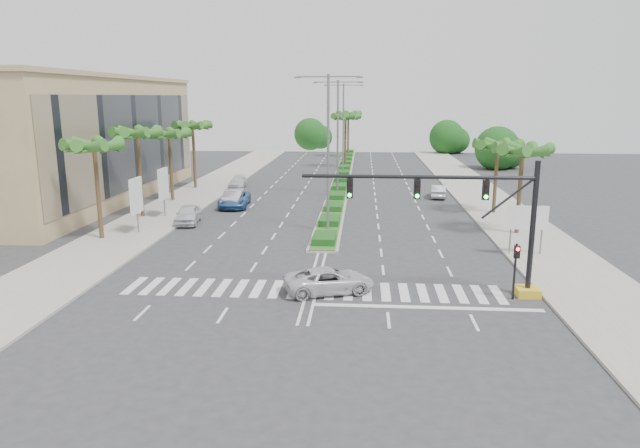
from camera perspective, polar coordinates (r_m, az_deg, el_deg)
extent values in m
plane|color=#333335|center=(31.39, -0.80, -6.63)|extent=(160.00, 160.00, 0.00)
cube|color=gray|center=(52.10, 18.16, 0.61)|extent=(6.00, 120.00, 0.15)
cube|color=gray|center=(53.64, -15.22, 1.13)|extent=(6.00, 120.00, 0.15)
cube|color=gray|center=(75.26, 2.27, 4.79)|extent=(2.20, 75.00, 0.20)
cube|color=#265B1F|center=(75.25, 2.27, 4.88)|extent=(1.80, 75.00, 0.04)
cube|color=tan|center=(62.64, -23.14, 7.64)|extent=(12.00, 36.00, 12.00)
cube|color=gold|center=(32.43, 20.02, -6.37)|extent=(1.20, 1.20, 0.45)
cylinder|color=black|center=(31.52, 20.49, -0.38)|extent=(0.28, 0.28, 7.00)
cylinder|color=black|center=(29.93, 9.74, 4.66)|extent=(12.00, 0.20, 0.20)
cylinder|color=black|center=(30.87, 18.20, 2.38)|extent=(2.53, 0.12, 2.15)
cube|color=black|center=(30.55, 16.26, 3.26)|extent=(0.32, 0.24, 1.00)
cylinder|color=#19E533|center=(30.46, 16.27, 2.62)|extent=(0.20, 0.06, 0.20)
cube|color=black|center=(30.02, 9.70, 3.43)|extent=(0.32, 0.24, 1.00)
cylinder|color=#19E533|center=(29.93, 9.70, 2.78)|extent=(0.20, 0.06, 0.20)
cube|color=black|center=(29.90, 2.99, 3.55)|extent=(0.32, 0.24, 1.00)
cylinder|color=#19E533|center=(29.81, 2.98, 2.90)|extent=(0.20, 0.06, 0.20)
cylinder|color=black|center=(31.26, 18.89, -4.53)|extent=(0.12, 0.12, 3.00)
cube|color=black|center=(30.83, 19.10, -2.66)|extent=(0.28, 0.22, 0.65)
cylinder|color=red|center=(30.66, 19.18, -2.40)|extent=(0.18, 0.05, 0.18)
cylinder|color=slate|center=(39.80, 18.51, -1.04)|extent=(0.10, 0.10, 2.80)
cylinder|color=slate|center=(40.34, 21.27, -1.07)|extent=(0.10, 0.10, 2.80)
cube|color=#0C6638|center=(39.81, 20.03, 0.62)|extent=(2.60, 0.08, 1.50)
cube|color=white|center=(39.76, 20.04, 0.61)|extent=(2.70, 0.02, 1.60)
cylinder|color=slate|center=(45.81, -17.78, 0.75)|extent=(0.12, 0.12, 2.80)
cube|color=white|center=(45.53, -17.91, 2.72)|extent=(0.18, 2.10, 2.70)
cube|color=#D8594C|center=(45.53, -17.91, 2.72)|extent=(0.12, 2.00, 2.60)
cylinder|color=slate|center=(51.31, -15.30, 2.13)|extent=(0.12, 0.12, 2.80)
cube|color=white|center=(51.06, -15.41, 3.89)|extent=(0.18, 2.10, 2.70)
cube|color=#D8594C|center=(51.06, -15.41, 3.89)|extent=(0.12, 2.00, 2.60)
cylinder|color=brown|center=(44.45, -21.31, 2.89)|extent=(0.32, 0.32, 7.00)
sphere|color=brown|center=(44.06, -21.66, 7.25)|extent=(0.70, 0.70, 0.70)
cone|color=#1C5A1E|center=(43.60, -20.34, 7.17)|extent=(0.90, 3.62, 1.50)
cone|color=#1C5A1E|center=(44.55, -20.37, 7.27)|extent=(3.39, 2.96, 1.50)
cone|color=#1C5A1E|center=(45.14, -21.34, 7.26)|extent=(3.73, 1.68, 1.50)
cone|color=#1C5A1E|center=(44.93, -22.53, 7.14)|extent=(2.38, 3.65, 1.50)
cone|color=#1C5A1E|center=(44.08, -23.08, 7.00)|extent=(2.38, 3.65, 1.50)
cone|color=#1C5A1E|center=(43.22, -22.56, 6.96)|extent=(3.73, 1.68, 1.50)
cone|color=#1C5A1E|center=(43.00, -21.32, 7.03)|extent=(3.39, 2.96, 1.50)
cylinder|color=brown|center=(51.67, -17.55, 4.64)|extent=(0.32, 0.32, 7.40)
sphere|color=brown|center=(51.33, -17.81, 8.62)|extent=(0.70, 0.70, 0.70)
cone|color=#1C5A1E|center=(50.94, -16.65, 8.56)|extent=(0.90, 3.62, 1.50)
cone|color=#1C5A1E|center=(51.88, -16.74, 8.62)|extent=(3.39, 2.96, 1.50)
cone|color=#1C5A1E|center=(52.42, -17.62, 8.60)|extent=(3.73, 1.68, 1.50)
cone|color=#1C5A1E|center=(52.15, -18.63, 8.51)|extent=(2.38, 3.65, 1.50)
cone|color=#1C5A1E|center=(51.28, -19.04, 8.42)|extent=(2.38, 3.65, 1.50)
cone|color=#1C5A1E|center=(50.44, -18.52, 8.40)|extent=(3.73, 1.68, 1.50)
cone|color=#1C5A1E|center=(50.28, -17.44, 8.46)|extent=(3.39, 2.96, 1.50)
cylinder|color=brown|center=(59.14, -14.68, 5.47)|extent=(0.32, 0.32, 6.80)
sphere|color=brown|center=(58.85, -14.86, 8.66)|extent=(0.70, 0.70, 0.70)
cone|color=#1C5A1E|center=(58.50, -13.83, 8.59)|extent=(0.90, 3.62, 1.50)
cone|color=#1C5A1E|center=(59.45, -13.95, 8.64)|extent=(3.39, 2.96, 1.50)
cone|color=#1C5A1E|center=(59.95, -14.74, 8.63)|extent=(3.73, 1.68, 1.50)
cone|color=#1C5A1E|center=(59.63, -15.61, 8.56)|extent=(2.38, 3.65, 1.50)
cone|color=#1C5A1E|center=(58.74, -15.93, 8.49)|extent=(2.38, 3.65, 1.50)
cone|color=#1C5A1E|center=(57.92, -15.43, 8.47)|extent=(3.73, 1.68, 1.50)
cone|color=#1C5A1E|center=(57.82, -14.48, 8.51)|extent=(3.39, 2.96, 1.50)
cylinder|color=brown|center=(66.69, -12.48, 6.52)|extent=(0.32, 0.32, 7.20)
sphere|color=brown|center=(66.43, -12.62, 9.52)|extent=(0.70, 0.70, 0.70)
cone|color=#1C5A1E|center=(66.12, -11.69, 9.47)|extent=(0.90, 3.62, 1.50)
cone|color=#1C5A1E|center=(67.06, -11.84, 9.50)|extent=(3.39, 2.96, 1.50)
cone|color=#1C5A1E|center=(67.53, -12.55, 9.49)|extent=(3.73, 1.68, 1.50)
cone|color=#1C5A1E|center=(67.18, -13.32, 9.44)|extent=(2.38, 3.65, 1.50)
cone|color=#1C5A1E|center=(66.27, -13.57, 9.38)|extent=(2.38, 3.65, 1.50)
cone|color=#1C5A1E|center=(65.48, -13.10, 9.37)|extent=(3.73, 1.68, 1.50)
cone|color=#1C5A1E|center=(65.41, -12.25, 9.41)|extent=(3.39, 2.96, 1.50)
cylinder|color=brown|center=(45.65, 19.32, 2.96)|extent=(0.32, 0.32, 6.50)
sphere|color=brown|center=(45.27, 19.61, 6.89)|extent=(0.70, 0.70, 0.70)
cone|color=#1C5A1E|center=(45.57, 20.94, 6.70)|extent=(0.90, 3.62, 1.50)
cone|color=#1C5A1E|center=(46.28, 20.15, 6.84)|extent=(3.39, 2.96, 1.50)
cone|color=#1C5A1E|center=(46.24, 18.97, 6.92)|extent=(3.73, 1.68, 1.50)
cone|color=#1C5A1E|center=(45.49, 18.23, 6.89)|extent=(2.38, 3.65, 1.50)
cone|color=#1C5A1E|center=(44.56, 18.52, 6.76)|extent=(2.38, 3.65, 1.50)
cone|color=#1C5A1E|center=(44.18, 19.65, 6.63)|extent=(3.73, 1.68, 1.50)
cone|color=#1C5A1E|center=(44.64, 20.74, 6.61)|extent=(3.39, 2.96, 1.50)
cylinder|color=brown|center=(53.35, 17.15, 4.25)|extent=(0.32, 0.32, 6.20)
sphere|color=brown|center=(53.02, 17.36, 7.46)|extent=(0.70, 0.70, 0.70)
cone|color=#1C5A1E|center=(53.29, 18.51, 7.30)|extent=(0.90, 3.62, 1.50)
cone|color=#1C5A1E|center=(54.02, 17.87, 7.41)|extent=(3.39, 2.96, 1.50)
cone|color=#1C5A1E|center=(54.02, 16.85, 7.47)|extent=(3.73, 1.68, 1.50)
cone|color=#1C5A1E|center=(53.29, 16.19, 7.45)|extent=(2.38, 3.65, 1.50)
cone|color=#1C5A1E|center=(52.36, 16.40, 7.35)|extent=(2.38, 3.65, 1.50)
cone|color=#1C5A1E|center=(51.94, 17.35, 7.25)|extent=(3.73, 1.68, 1.50)
cone|color=#1C5A1E|center=(52.36, 18.30, 7.23)|extent=(3.39, 2.96, 1.50)
cylinder|color=brown|center=(84.81, 2.54, 8.15)|extent=(0.32, 0.32, 7.50)
sphere|color=brown|center=(84.61, 2.57, 10.62)|extent=(0.70, 0.70, 0.70)
cone|color=#1C5A1E|center=(84.58, 3.33, 10.54)|extent=(0.90, 3.62, 1.50)
cone|color=#1C5A1E|center=(85.45, 3.05, 10.57)|extent=(3.39, 2.96, 1.50)
cone|color=#1C5A1E|center=(85.69, 2.43, 10.58)|extent=(3.73, 1.68, 1.50)
cone|color=#1C5A1E|center=(85.13, 1.90, 10.57)|extent=(2.38, 3.65, 1.50)
cone|color=#1C5A1E|center=(84.17, 1.87, 10.55)|extent=(2.38, 3.65, 1.50)
cone|color=#1C5A1E|center=(83.55, 2.37, 10.53)|extent=(3.73, 1.68, 1.50)
cone|color=#1C5A1E|center=(83.73, 3.03, 10.52)|extent=(3.39, 2.96, 1.50)
cylinder|color=brown|center=(99.77, 2.83, 8.82)|extent=(0.32, 0.32, 7.50)
sphere|color=brown|center=(99.59, 2.85, 10.92)|extent=(0.70, 0.70, 0.70)
cone|color=#1C5A1E|center=(99.57, 3.49, 10.85)|extent=(0.90, 3.62, 1.50)
cone|color=#1C5A1E|center=(100.44, 3.26, 10.87)|extent=(3.39, 2.96, 1.50)
cone|color=#1C5A1E|center=(100.68, 2.73, 10.88)|extent=(3.73, 1.68, 1.50)
cone|color=#1C5A1E|center=(100.11, 2.28, 10.87)|extent=(2.38, 3.65, 1.50)
cone|color=#1C5A1E|center=(99.15, 2.26, 10.86)|extent=(2.38, 3.65, 1.50)
cone|color=#1C5A1E|center=(98.53, 2.69, 10.84)|extent=(3.73, 1.68, 1.50)
cone|color=#1C5A1E|center=(98.72, 3.24, 10.84)|extent=(3.39, 2.96, 1.50)
cylinder|color=slate|center=(43.81, 0.82, 6.92)|extent=(0.20, 0.20, 12.00)
cylinder|color=slate|center=(43.71, -0.78, 14.52)|extent=(2.40, 0.10, 0.10)
cylinder|color=slate|center=(43.56, 2.47, 14.52)|extent=(2.40, 0.10, 0.10)
cube|color=slate|center=(43.82, -2.25, 14.44)|extent=(0.50, 0.25, 0.12)
cube|color=slate|center=(43.54, 3.97, 14.44)|extent=(0.50, 0.25, 0.12)
cylinder|color=slate|center=(59.73, 1.78, 8.44)|extent=(0.20, 0.20, 12.00)
cylinder|color=slate|center=(59.66, 0.63, 14.02)|extent=(2.40, 0.10, 0.10)
cylinder|color=slate|center=(59.55, 3.01, 14.01)|extent=(2.40, 0.10, 0.10)
cube|color=slate|center=(59.74, -0.45, 13.97)|extent=(0.50, 0.25, 0.12)
cube|color=slate|center=(59.53, 4.10, 13.94)|extent=(0.50, 0.25, 0.12)
cylinder|color=slate|center=(75.69, 2.34, 9.32)|extent=(0.20, 0.20, 12.00)
cylinder|color=slate|center=(75.63, 1.44, 13.72)|extent=(2.40, 0.10, 0.10)
cylinder|color=slate|center=(75.54, 3.31, 13.71)|extent=(2.40, 0.10, 0.10)
cube|color=slate|center=(75.69, 0.59, 13.69)|extent=(0.50, 0.25, 0.12)
cube|color=slate|center=(75.53, 4.17, 13.66)|extent=(0.50, 0.25, 0.12)
imported|color=silver|center=(48.66, -13.06, 0.94)|extent=(2.38, 4.70, 1.54)
imported|color=#9F9EA3|center=(55.31, -8.63, 2.56)|extent=(1.79, 4.98, 1.63)
imported|color=#315E97|center=(55.15, -8.55, 2.50)|extent=(3.08, 5.84, 1.57)
imported|color=silver|center=(67.01, -8.21, 4.16)|extent=(1.99, 4.48, 1.28)
imported|color=silver|center=(30.85, 0.93, -5.66)|extent=(5.32, 3.66, 1.35)
imported|color=#B7B6BB|center=(60.98, 11.75, 3.25)|extent=(1.94, 4.32, 1.38)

